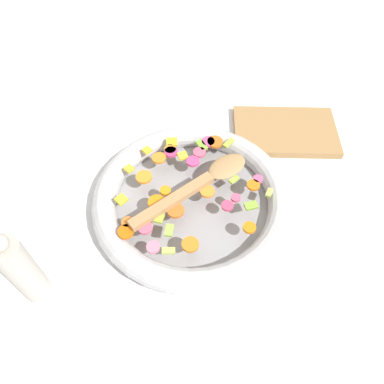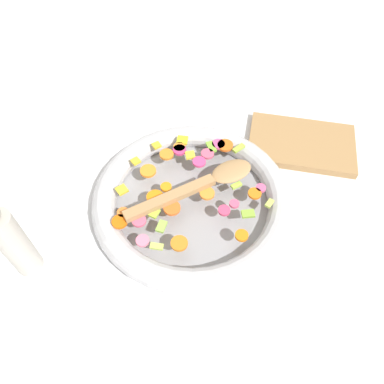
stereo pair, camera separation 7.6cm
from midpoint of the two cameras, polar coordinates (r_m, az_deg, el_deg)
ground_plane at (r=0.81m, az=-2.71°, el=-2.29°), size 4.00×4.00×0.00m
skillet at (r=0.79m, az=-2.77°, el=-1.40°), size 0.42×0.42×0.05m
chopped_vegetables at (r=0.77m, az=-4.08°, el=0.79°), size 0.32×0.31×0.01m
wooden_spoon at (r=0.76m, az=-1.20°, el=1.43°), size 0.25×0.21×0.01m
pepper_mill at (r=0.71m, az=-27.48°, el=-10.66°), size 0.05×0.05×0.20m
cutting_board at (r=0.96m, az=11.80°, el=8.89°), size 0.25×0.16×0.02m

